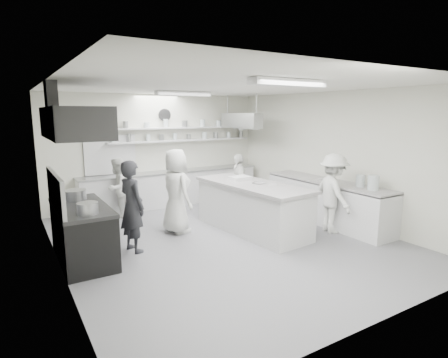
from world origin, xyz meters
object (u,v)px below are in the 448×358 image
stove (83,234)px  cook_stove (132,206)px  cook_back (118,188)px  back_counter (173,188)px  right_counter (326,202)px  prep_island (252,208)px

stove → cook_stove: bearing=-3.4°
stove → cook_back: (1.25, 2.35, 0.27)m
back_counter → cook_back: cook_back is taller
stove → right_counter: 5.28m
prep_island → cook_back: bearing=125.3°
prep_island → stove: bearing=171.4°
cook_back → cook_stove: bearing=36.8°
back_counter → prep_island: bearing=-80.2°
right_counter → cook_back: (-4.00, 2.95, 0.25)m
back_counter → cook_stove: cook_stove is taller
cook_back → stove: bearing=17.8°
stove → prep_island: prep_island is taller
back_counter → cook_stove: 3.52m
back_counter → right_counter: 4.13m
stove → right_counter: right_counter is taller
back_counter → prep_island: 3.05m
right_counter → cook_stove: size_ratio=1.96×
cook_back → back_counter: bearing=151.2°
stove → right_counter: (5.25, -0.60, 0.02)m
cook_stove → cook_back: size_ratio=1.16×
stove → back_counter: (2.90, 2.80, 0.01)m
right_counter → prep_island: size_ratio=1.23×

